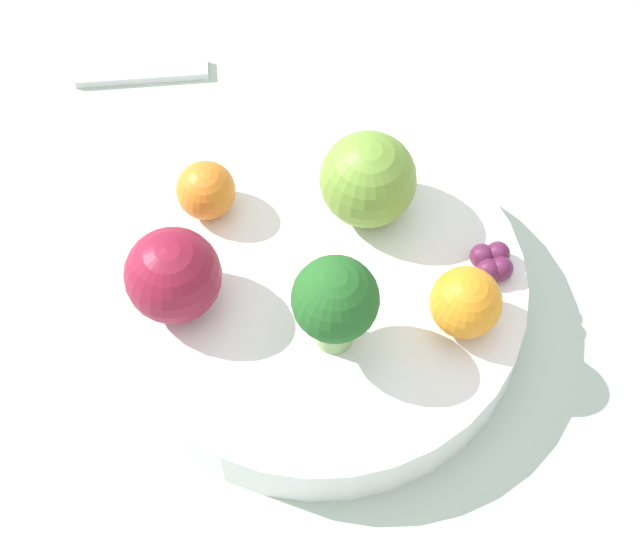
# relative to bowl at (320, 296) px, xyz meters

# --- Properties ---
(ground_plane) EXTENTS (6.00, 6.00, 0.00)m
(ground_plane) POSITION_rel_bowl_xyz_m (0.00, 0.00, -0.04)
(ground_plane) COLOR gray
(table_surface) EXTENTS (1.20, 1.20, 0.02)m
(table_surface) POSITION_rel_bowl_xyz_m (0.00, 0.00, -0.03)
(table_surface) COLOR #B2C6B2
(table_surface) RESTS_ON ground_plane
(bowl) EXTENTS (0.23, 0.23, 0.04)m
(bowl) POSITION_rel_bowl_xyz_m (0.00, 0.00, 0.00)
(bowl) COLOR white
(bowl) RESTS_ON table_surface
(broccoli) EXTENTS (0.05, 0.05, 0.07)m
(broccoli) POSITION_rel_bowl_xyz_m (-0.03, 0.02, 0.06)
(broccoli) COLOR #8CB76B
(broccoli) RESTS_ON bowl
(apple_red) EXTENTS (0.06, 0.06, 0.06)m
(apple_red) POSITION_rel_bowl_xyz_m (0.01, -0.06, 0.05)
(apple_red) COLOR olive
(apple_red) RESTS_ON bowl
(apple_green) EXTENTS (0.05, 0.05, 0.05)m
(apple_green) POSITION_rel_bowl_xyz_m (0.06, 0.06, 0.04)
(apple_green) COLOR maroon
(apple_green) RESTS_ON bowl
(orange_front) EXTENTS (0.04, 0.04, 0.04)m
(orange_front) POSITION_rel_bowl_xyz_m (-0.08, -0.03, 0.04)
(orange_front) COLOR orange
(orange_front) RESTS_ON bowl
(orange_back) EXTENTS (0.03, 0.03, 0.03)m
(orange_back) POSITION_rel_bowl_xyz_m (0.08, 0.00, 0.04)
(orange_back) COLOR orange
(orange_back) RESTS_ON bowl
(grape_cluster) EXTENTS (0.03, 0.03, 0.01)m
(grape_cluster) POSITION_rel_bowl_xyz_m (-0.07, -0.06, 0.02)
(grape_cluster) COLOR #5B1E42
(grape_cluster) RESTS_ON bowl
(spoon) EXTENTS (0.08, 0.07, 0.01)m
(spoon) POSITION_rel_bowl_xyz_m (0.21, -0.07, -0.01)
(spoon) COLOR silver
(spoon) RESTS_ON table_surface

